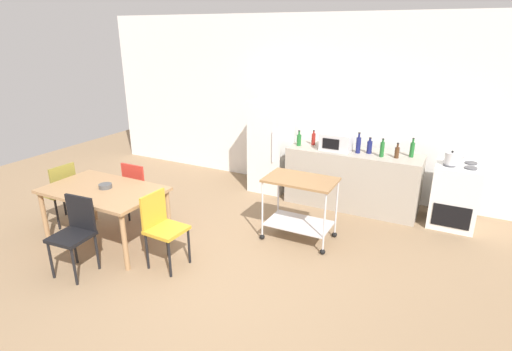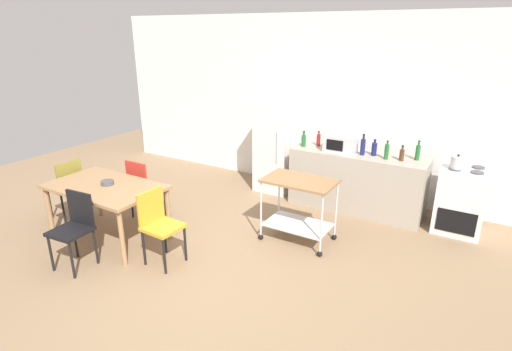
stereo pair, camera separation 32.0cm
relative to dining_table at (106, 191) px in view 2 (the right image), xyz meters
The scene contains 21 objects.
ground_plane 1.75m from the dining_table, ahead, with size 12.00×12.00×0.00m, color #8C7051.
back_wall 3.66m from the dining_table, 63.25° to the left, with size 8.40×0.12×2.90m, color white.
kitchen_counter 3.62m from the dining_table, 45.96° to the left, with size 2.00×0.64×0.90m, color #A89E8E.
dining_table is the anchor object (origin of this frame).
chair_mustard 1.02m from the dining_table, ahead, with size 0.42×0.42×0.89m.
chair_black 0.71m from the dining_table, 70.94° to the right, with size 0.43×0.43×0.89m.
chair_red 0.71m from the dining_table, 93.94° to the left, with size 0.40×0.40×0.89m.
chair_olive 1.00m from the dining_table, behind, with size 0.42×0.42×0.89m.
stove_oven 4.75m from the dining_table, 33.43° to the left, with size 0.60×0.61×0.92m.
refrigerator 2.90m from the dining_table, 68.51° to the left, with size 0.60×0.63×1.55m.
kitchen_cart 2.50m from the dining_table, 29.37° to the left, with size 0.91×0.57×0.85m.
bottle_olive_oil 3.02m from the dining_table, 56.84° to the left, with size 0.07×0.07×0.25m.
bottle_wine 3.25m from the dining_table, 55.48° to the left, with size 0.06×0.06×0.24m.
microwave 3.42m from the dining_table, 48.76° to the left, with size 0.46×0.35×0.26m.
bottle_soy_sauce 3.63m from the dining_table, 44.52° to the left, with size 0.07×0.07×0.31m.
bottle_sesame_oil 3.78m from the dining_table, 43.53° to the left, with size 0.08×0.08×0.24m.
bottle_soda 3.87m from the dining_table, 40.51° to the left, with size 0.06×0.06×0.27m.
bottle_sparkling_water 4.05m from the dining_table, 39.07° to the left, with size 0.06×0.06×0.22m.
bottle_vinegar 4.28m from the dining_table, 39.05° to the left, with size 0.06×0.06×0.28m.
fruit_bowl 0.11m from the dining_table, 63.76° to the left, with size 0.16×0.16×0.05m, color #4C4C4C.
kettle 4.61m from the dining_table, 33.22° to the left, with size 0.24×0.17×0.19m.
Camera 2 is at (2.56, -3.16, 2.63)m, focal length 28.39 mm.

